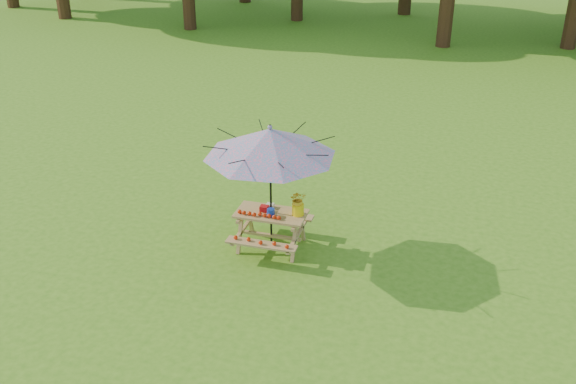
# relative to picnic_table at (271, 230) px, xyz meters

# --- Properties ---
(picnic_table) EXTENTS (1.20, 1.32, 0.67)m
(picnic_table) POSITION_rel_picnic_table_xyz_m (0.00, 0.00, 0.00)
(picnic_table) COLOR #A88C4C
(picnic_table) RESTS_ON ground
(patio_umbrella) EXTENTS (2.74, 2.74, 2.25)m
(patio_umbrella) POSITION_rel_picnic_table_xyz_m (0.00, 0.00, 1.62)
(patio_umbrella) COLOR black
(patio_umbrella) RESTS_ON ground
(produce_bins) EXTENTS (0.29, 0.41, 0.13)m
(produce_bins) POSITION_rel_picnic_table_xyz_m (-0.05, 0.00, 0.40)
(produce_bins) COLOR #B60E12
(produce_bins) RESTS_ON picnic_table
(tomatoes_row) EXTENTS (0.77, 0.13, 0.07)m
(tomatoes_row) POSITION_rel_picnic_table_xyz_m (-0.15, -0.18, 0.38)
(tomatoes_row) COLOR red
(tomatoes_row) RESTS_ON picnic_table
(flower_bucket) EXTENTS (0.34, 0.32, 0.44)m
(flower_bucket) POSITION_rel_picnic_table_xyz_m (0.46, 0.06, 0.58)
(flower_bucket) COLOR yellow
(flower_bucket) RESTS_ON picnic_table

